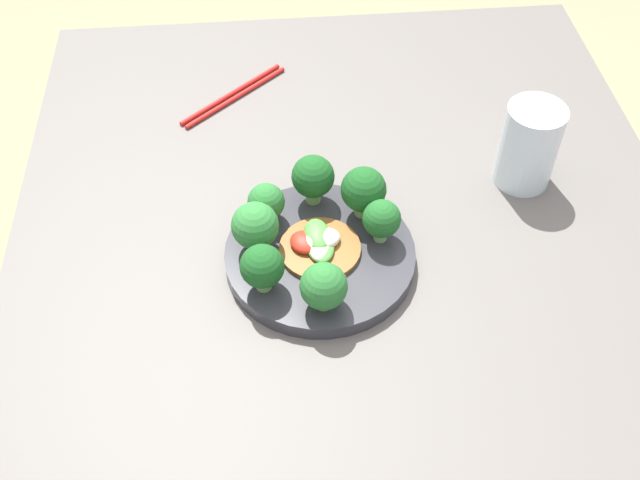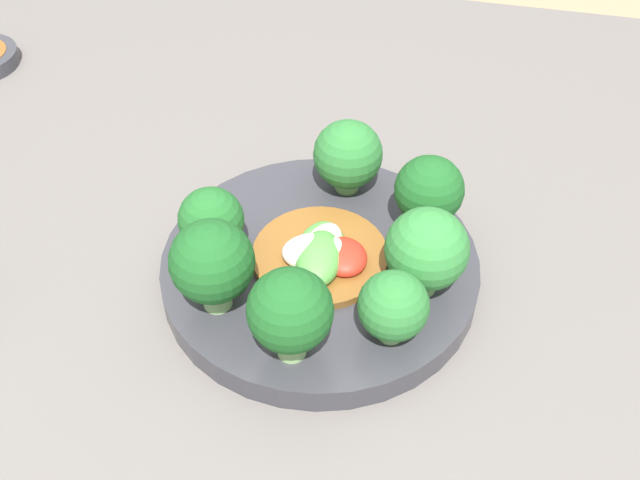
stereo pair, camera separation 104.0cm
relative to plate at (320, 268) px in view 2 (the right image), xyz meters
name	(u,v)px [view 2 (the right image)]	position (x,y,z in m)	size (l,w,h in m)	color
plate	(320,268)	(0.00, 0.00, 0.00)	(0.24, 0.24, 0.02)	#333338
broccoli_south	(427,250)	(-0.01, -0.08, 0.05)	(0.06, 0.06, 0.07)	#70A356
broccoli_west	(290,312)	(-0.09, 0.00, 0.05)	(0.06, 0.06, 0.07)	#89B76B
broccoli_southwest	(393,307)	(-0.06, -0.06, 0.04)	(0.05, 0.05, 0.06)	#89B76B
broccoli_northwest	(212,263)	(-0.06, 0.06, 0.05)	(0.06, 0.06, 0.07)	#89B76B
broccoli_east	(348,155)	(0.08, 0.00, 0.05)	(0.06, 0.06, 0.06)	#7AAD5B
broccoli_north	(211,221)	(-0.01, 0.08, 0.05)	(0.05, 0.05, 0.06)	#89B76B
broccoli_southeast	(429,191)	(0.05, -0.07, 0.05)	(0.05, 0.05, 0.07)	#7AAD5B
stirfry_center	(321,254)	(0.00, 0.00, 0.02)	(0.10, 0.10, 0.03)	brown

